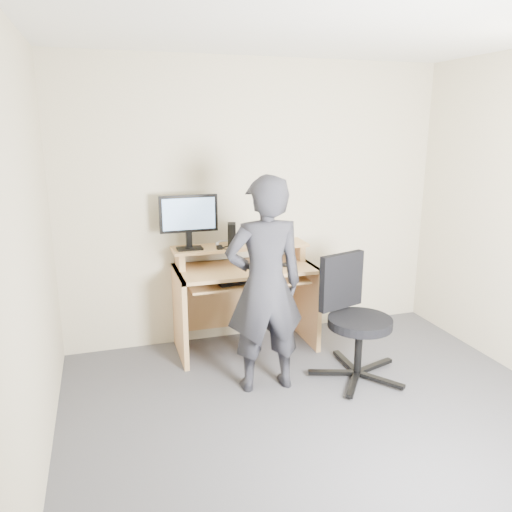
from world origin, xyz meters
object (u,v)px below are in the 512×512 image
desk (243,286)px  person (265,286)px  monitor (189,217)px  office_chair (353,314)px

desk → person: size_ratio=0.75×
desk → monitor: (-0.45, 0.04, 0.64)m
monitor → office_chair: bearing=-37.7°
office_chair → person: size_ratio=0.58×
monitor → office_chair: size_ratio=0.52×
monitor → person: (0.40, -0.83, -0.38)m
office_chair → desk: bearing=112.0°
monitor → office_chair: monitor is taller
person → desk: bearing=-92.8°
monitor → person: size_ratio=0.30×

